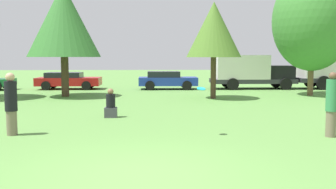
{
  "coord_description": "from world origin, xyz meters",
  "views": [
    {
      "loc": [
        0.15,
        -7.01,
        2.2
      ],
      "look_at": [
        0.71,
        4.36,
        1.09
      ],
      "focal_mm": 40.61,
      "sensor_mm": 36.0,
      "label": 1
    }
  ],
  "objects_px": {
    "person_thrower": "(11,103)",
    "tree_2": "(214,30)",
    "tree_1": "(64,21)",
    "parked_car_red": "(68,80)",
    "bystander_sitting": "(111,106)",
    "delivery_truck_black": "(250,71)",
    "frisbee": "(201,89)",
    "person_catcher": "(332,104)",
    "parked_car_blue": "(167,80)",
    "tree_3": "(313,21)"
  },
  "relations": [
    {
      "from": "tree_2",
      "to": "parked_car_red",
      "type": "height_order",
      "value": "tree_2"
    },
    {
      "from": "person_thrower",
      "to": "bystander_sitting",
      "type": "distance_m",
      "value": 4.0
    },
    {
      "from": "frisbee",
      "to": "tree_3",
      "type": "bearing_deg",
      "value": 54.31
    },
    {
      "from": "tree_1",
      "to": "parked_car_blue",
      "type": "xyz_separation_m",
      "value": [
        5.96,
        4.64,
        -3.57
      ]
    },
    {
      "from": "frisbee",
      "to": "parked_car_red",
      "type": "relative_size",
      "value": 0.06
    },
    {
      "from": "tree_2",
      "to": "parked_car_blue",
      "type": "height_order",
      "value": "tree_2"
    },
    {
      "from": "tree_1",
      "to": "tree_2",
      "type": "distance_m",
      "value": 8.31
    },
    {
      "from": "person_catcher",
      "to": "tree_3",
      "type": "height_order",
      "value": "tree_3"
    },
    {
      "from": "tree_2",
      "to": "frisbee",
      "type": "bearing_deg",
      "value": -101.57
    },
    {
      "from": "delivery_truck_black",
      "to": "tree_3",
      "type": "bearing_deg",
      "value": -64.84
    },
    {
      "from": "person_thrower",
      "to": "delivery_truck_black",
      "type": "distance_m",
      "value": 18.97
    },
    {
      "from": "bystander_sitting",
      "to": "parked_car_red",
      "type": "bearing_deg",
      "value": 108.38
    },
    {
      "from": "person_catcher",
      "to": "tree_2",
      "type": "distance_m",
      "value": 10.52
    },
    {
      "from": "person_catcher",
      "to": "frisbee",
      "type": "relative_size",
      "value": 7.23
    },
    {
      "from": "person_catcher",
      "to": "delivery_truck_black",
      "type": "xyz_separation_m",
      "value": [
        2.02,
        16.16,
        0.34
      ]
    },
    {
      "from": "frisbee",
      "to": "person_catcher",
      "type": "bearing_deg",
      "value": -5.61
    },
    {
      "from": "person_thrower",
      "to": "bystander_sitting",
      "type": "relative_size",
      "value": 1.66
    },
    {
      "from": "tree_1",
      "to": "tree_2",
      "type": "height_order",
      "value": "tree_1"
    },
    {
      "from": "bystander_sitting",
      "to": "tree_3",
      "type": "height_order",
      "value": "tree_3"
    },
    {
      "from": "tree_1",
      "to": "delivery_truck_black",
      "type": "height_order",
      "value": "tree_1"
    },
    {
      "from": "parked_car_blue",
      "to": "frisbee",
      "type": "bearing_deg",
      "value": -88.74
    },
    {
      "from": "bystander_sitting",
      "to": "parked_car_blue",
      "type": "relative_size",
      "value": 0.26
    },
    {
      "from": "tree_2",
      "to": "parked_car_red",
      "type": "bearing_deg",
      "value": 144.5
    },
    {
      "from": "delivery_truck_black",
      "to": "parked_car_blue",
      "type": "bearing_deg",
      "value": -178.81
    },
    {
      "from": "person_thrower",
      "to": "person_catcher",
      "type": "bearing_deg",
      "value": -0.0
    },
    {
      "from": "bystander_sitting",
      "to": "tree_2",
      "type": "bearing_deg",
      "value": 52.21
    },
    {
      "from": "parked_car_blue",
      "to": "bystander_sitting",
      "type": "bearing_deg",
      "value": -101.69
    },
    {
      "from": "frisbee",
      "to": "parked_car_red",
      "type": "bearing_deg",
      "value": 113.72
    },
    {
      "from": "bystander_sitting",
      "to": "parked_car_red",
      "type": "xyz_separation_m",
      "value": [
        -4.23,
        12.74,
        0.19
      ]
    },
    {
      "from": "person_thrower",
      "to": "tree_2",
      "type": "distance_m",
      "value": 12.2
    },
    {
      "from": "frisbee",
      "to": "tree_3",
      "type": "distance_m",
      "value": 13.78
    },
    {
      "from": "tree_1",
      "to": "bystander_sitting",
      "type": "bearing_deg",
      "value": -66.61
    },
    {
      "from": "parked_car_red",
      "to": "tree_1",
      "type": "bearing_deg",
      "value": -79.35
    },
    {
      "from": "person_catcher",
      "to": "tree_1",
      "type": "height_order",
      "value": "tree_1"
    },
    {
      "from": "tree_2",
      "to": "delivery_truck_black",
      "type": "distance_m",
      "value": 7.51
    },
    {
      "from": "frisbee",
      "to": "tree_2",
      "type": "distance_m",
      "value": 10.15
    },
    {
      "from": "tree_2",
      "to": "bystander_sitting",
      "type": "bearing_deg",
      "value": -127.79
    },
    {
      "from": "parked_car_red",
      "to": "parked_car_blue",
      "type": "xyz_separation_m",
      "value": [
        6.88,
        -0.43,
        0.03
      ]
    },
    {
      "from": "parked_car_red",
      "to": "person_catcher",
      "type": "bearing_deg",
      "value": -56.67
    },
    {
      "from": "tree_2",
      "to": "parked_car_red",
      "type": "xyz_separation_m",
      "value": [
        -9.09,
        6.48,
        -3.03
      ]
    },
    {
      "from": "person_thrower",
      "to": "parked_car_blue",
      "type": "distance_m",
      "value": 16.24
    },
    {
      "from": "tree_3",
      "to": "bystander_sitting",
      "type": "bearing_deg",
      "value": -145.01
    },
    {
      "from": "tree_2",
      "to": "parked_car_red",
      "type": "relative_size",
      "value": 1.18
    },
    {
      "from": "person_catcher",
      "to": "tree_2",
      "type": "height_order",
      "value": "tree_2"
    },
    {
      "from": "parked_car_red",
      "to": "bystander_sitting",
      "type": "bearing_deg",
      "value": -71.19
    },
    {
      "from": "person_catcher",
      "to": "bystander_sitting",
      "type": "bearing_deg",
      "value": -25.98
    },
    {
      "from": "tree_1",
      "to": "parked_car_red",
      "type": "height_order",
      "value": "tree_1"
    },
    {
      "from": "bystander_sitting",
      "to": "tree_2",
      "type": "xyz_separation_m",
      "value": [
        4.85,
        6.26,
        3.22
      ]
    },
    {
      "from": "bystander_sitting",
      "to": "tree_1",
      "type": "distance_m",
      "value": 9.18
    },
    {
      "from": "person_thrower",
      "to": "parked_car_blue",
      "type": "height_order",
      "value": "person_thrower"
    }
  ]
}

